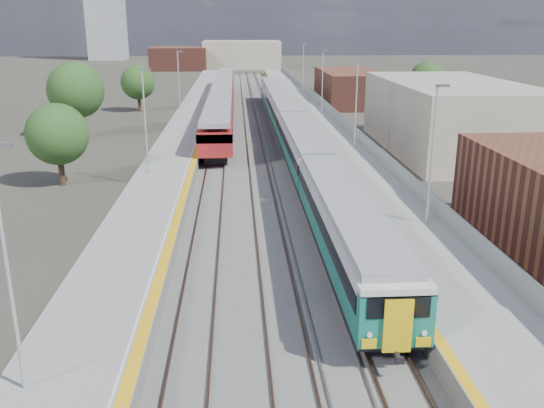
{
  "coord_description": "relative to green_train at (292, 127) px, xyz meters",
  "views": [
    {
      "loc": [
        -3.71,
        -7.23,
        11.48
      ],
      "look_at": [
        -1.89,
        22.14,
        2.2
      ],
      "focal_mm": 38.0,
      "sensor_mm": 36.0,
      "label": 1
    }
  ],
  "objects": [
    {
      "name": "tree_b",
      "position": [
        -21.59,
        6.93,
        2.83
      ],
      "size": [
        5.74,
        5.74,
        7.77
      ],
      "color": "#382619",
      "rests_on": "ground"
    },
    {
      "name": "platform_left",
      "position": [
        -10.55,
        5.93,
        -1.55
      ],
      "size": [
        4.3,
        155.0,
        8.52
      ],
      "color": "slate",
      "rests_on": "ground"
    },
    {
      "name": "tree_c",
      "position": [
        -18.31,
        25.49,
        1.82
      ],
      "size": [
        4.56,
        4.56,
        6.18
      ],
      "color": "#382619",
      "rests_on": "ground"
    },
    {
      "name": "tracks",
      "position": [
        -3.15,
        7.61,
        -1.96
      ],
      "size": [
        8.96,
        160.0,
        0.17
      ],
      "color": "#4C3323",
      "rests_on": "ground"
    },
    {
      "name": "ground",
      "position": [
        -1.5,
        3.44,
        -2.06
      ],
      "size": [
        320.0,
        320.0,
        0.0
      ],
      "primitive_type": "plane",
      "color": "#47443A",
      "rests_on": "ground"
    },
    {
      "name": "ballast_bed",
      "position": [
        -3.75,
        5.94,
        -2.03
      ],
      "size": [
        10.5,
        155.0,
        0.06
      ],
      "primitive_type": "cube",
      "color": "#565451",
      "rests_on": "ground"
    },
    {
      "name": "tree_a",
      "position": [
        -18.14,
        -11.84,
        1.74
      ],
      "size": [
        4.47,
        4.47,
        6.05
      ],
      "color": "#382619",
      "rests_on": "ground"
    },
    {
      "name": "green_train",
      "position": [
        0.0,
        0.0,
        0.0
      ],
      "size": [
        2.66,
        74.19,
        2.93
      ],
      "color": "black",
      "rests_on": "ground"
    },
    {
      "name": "platform_right",
      "position": [
        3.78,
        5.93,
        -1.53
      ],
      "size": [
        4.7,
        155.0,
        8.52
      ],
      "color": "slate",
      "rests_on": "ground"
    },
    {
      "name": "red_train",
      "position": [
        -7.0,
        21.57,
        0.14
      ],
      "size": [
        2.95,
        59.78,
        3.72
      ],
      "color": "black",
      "rests_on": "ground"
    },
    {
      "name": "buildings",
      "position": [
        -19.62,
        92.03,
        8.64
      ],
      "size": [
        72.0,
        185.5,
        40.0
      ],
      "color": "brown",
      "rests_on": "ground"
    },
    {
      "name": "tree_d",
      "position": [
        20.74,
        24.14,
        2.1
      ],
      "size": [
        4.88,
        4.88,
        6.61
      ],
      "color": "#382619",
      "rests_on": "ground"
    }
  ]
}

